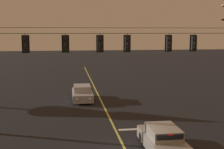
{
  "coord_description": "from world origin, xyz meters",
  "views": [
    {
      "loc": [
        -3.0,
        -15.17,
        6.36
      ],
      "look_at": [
        0.0,
        5.67,
        3.43
      ],
      "focal_mm": 49.78,
      "sensor_mm": 36.0,
      "label": 1
    }
  ],
  "objects_px": {
    "car_waiting_near_lane": "(163,140)",
    "traffic_light_rightmost": "(169,43)",
    "traffic_light_left_inner": "(65,44)",
    "traffic_light_far_right": "(194,43)",
    "car_oncoming_lead": "(82,93)",
    "traffic_light_leftmost": "(25,44)",
    "traffic_light_right_inner": "(128,43)",
    "traffic_light_centre": "(100,44)"
  },
  "relations": [
    {
      "from": "traffic_light_leftmost",
      "to": "traffic_light_left_inner",
      "type": "relative_size",
      "value": 1.0
    },
    {
      "from": "traffic_light_leftmost",
      "to": "traffic_light_centre",
      "type": "distance_m",
      "value": 4.66
    },
    {
      "from": "car_oncoming_lead",
      "to": "traffic_light_far_right",
      "type": "bearing_deg",
      "value": -50.49
    },
    {
      "from": "traffic_light_leftmost",
      "to": "car_waiting_near_lane",
      "type": "bearing_deg",
      "value": -31.16
    },
    {
      "from": "traffic_light_centre",
      "to": "traffic_light_left_inner",
      "type": "bearing_deg",
      "value": 180.0
    },
    {
      "from": "traffic_light_left_inner",
      "to": "car_waiting_near_lane",
      "type": "distance_m",
      "value": 8.38
    },
    {
      "from": "traffic_light_far_right",
      "to": "car_waiting_near_lane",
      "type": "height_order",
      "value": "traffic_light_far_right"
    },
    {
      "from": "car_waiting_near_lane",
      "to": "traffic_light_leftmost",
      "type": "bearing_deg",
      "value": 148.84
    },
    {
      "from": "traffic_light_left_inner",
      "to": "traffic_light_far_right",
      "type": "xyz_separation_m",
      "value": [
        8.51,
        0.0,
        0.0
      ]
    },
    {
      "from": "traffic_light_far_right",
      "to": "traffic_light_leftmost",
      "type": "bearing_deg",
      "value": 180.0
    },
    {
      "from": "car_waiting_near_lane",
      "to": "car_oncoming_lead",
      "type": "relative_size",
      "value": 0.98
    },
    {
      "from": "traffic_light_centre",
      "to": "traffic_light_rightmost",
      "type": "height_order",
      "value": "same"
    },
    {
      "from": "car_oncoming_lead",
      "to": "car_waiting_near_lane",
      "type": "bearing_deg",
      "value": -74.57
    },
    {
      "from": "traffic_light_far_right",
      "to": "traffic_light_centre",
      "type": "bearing_deg",
      "value": 180.0
    },
    {
      "from": "traffic_light_right_inner",
      "to": "traffic_light_far_right",
      "type": "bearing_deg",
      "value": 0.0
    },
    {
      "from": "traffic_light_left_inner",
      "to": "traffic_light_rightmost",
      "type": "relative_size",
      "value": 1.0
    },
    {
      "from": "traffic_light_leftmost",
      "to": "traffic_light_right_inner",
      "type": "bearing_deg",
      "value": 0.0
    },
    {
      "from": "car_waiting_near_lane",
      "to": "car_oncoming_lead",
      "type": "bearing_deg",
      "value": 105.43
    },
    {
      "from": "traffic_light_left_inner",
      "to": "car_waiting_near_lane",
      "type": "relative_size",
      "value": 0.28
    },
    {
      "from": "traffic_light_right_inner",
      "to": "traffic_light_rightmost",
      "type": "bearing_deg",
      "value": 0.0
    },
    {
      "from": "traffic_light_centre",
      "to": "car_oncoming_lead",
      "type": "xyz_separation_m",
      "value": [
        -0.8,
        8.62,
        -4.94
      ]
    },
    {
      "from": "traffic_light_right_inner",
      "to": "traffic_light_far_right",
      "type": "xyz_separation_m",
      "value": [
        4.53,
        0.0,
        0.0
      ]
    },
    {
      "from": "traffic_light_leftmost",
      "to": "traffic_light_far_right",
      "type": "relative_size",
      "value": 1.0
    },
    {
      "from": "traffic_light_leftmost",
      "to": "car_oncoming_lead",
      "type": "relative_size",
      "value": 0.28
    },
    {
      "from": "traffic_light_centre",
      "to": "traffic_light_rightmost",
      "type": "relative_size",
      "value": 1.0
    },
    {
      "from": "traffic_light_rightmost",
      "to": "car_waiting_near_lane",
      "type": "distance_m",
      "value": 6.93
    },
    {
      "from": "traffic_light_far_right",
      "to": "car_oncoming_lead",
      "type": "bearing_deg",
      "value": 129.51
    },
    {
      "from": "car_oncoming_lead",
      "to": "traffic_light_right_inner",
      "type": "bearing_deg",
      "value": -73.34
    },
    {
      "from": "traffic_light_far_right",
      "to": "car_oncoming_lead",
      "type": "distance_m",
      "value": 12.21
    },
    {
      "from": "traffic_light_centre",
      "to": "car_waiting_near_lane",
      "type": "bearing_deg",
      "value": -58.0
    },
    {
      "from": "traffic_light_left_inner",
      "to": "traffic_light_right_inner",
      "type": "xyz_separation_m",
      "value": [
        3.98,
        0.0,
        0.0
      ]
    },
    {
      "from": "car_waiting_near_lane",
      "to": "car_oncoming_lead",
      "type": "distance_m",
      "value": 13.64
    },
    {
      "from": "traffic_light_right_inner",
      "to": "car_waiting_near_lane",
      "type": "relative_size",
      "value": 0.28
    },
    {
      "from": "traffic_light_left_inner",
      "to": "car_waiting_near_lane",
      "type": "height_order",
      "value": "traffic_light_left_inner"
    },
    {
      "from": "car_waiting_near_lane",
      "to": "traffic_light_rightmost",
      "type": "bearing_deg",
      "value": 68.89
    },
    {
      "from": "traffic_light_left_inner",
      "to": "traffic_light_far_right",
      "type": "height_order",
      "value": "same"
    },
    {
      "from": "traffic_light_far_right",
      "to": "car_waiting_near_lane",
      "type": "distance_m",
      "value": 7.55
    },
    {
      "from": "traffic_light_centre",
      "to": "traffic_light_rightmost",
      "type": "xyz_separation_m",
      "value": [
        4.58,
        0.0,
        0.0
      ]
    },
    {
      "from": "traffic_light_rightmost",
      "to": "car_waiting_near_lane",
      "type": "height_order",
      "value": "traffic_light_rightmost"
    },
    {
      "from": "traffic_light_right_inner",
      "to": "car_oncoming_lead",
      "type": "distance_m",
      "value": 10.26
    },
    {
      "from": "traffic_light_right_inner",
      "to": "traffic_light_left_inner",
      "type": "bearing_deg",
      "value": 180.0
    },
    {
      "from": "traffic_light_far_right",
      "to": "traffic_light_left_inner",
      "type": "bearing_deg",
      "value": 180.0
    }
  ]
}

